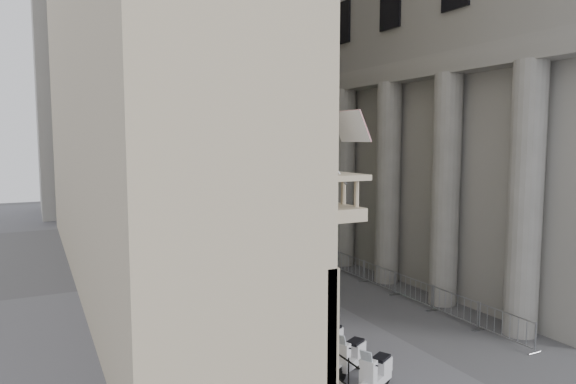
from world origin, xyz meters
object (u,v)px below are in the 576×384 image
object	(u,v)px
street_lamp	(195,171)
info_kiosk	(199,261)
security_tent	(176,212)
pedestrian_b	(245,233)
pedestrian_a	(202,223)

from	to	relation	value
street_lamp	info_kiosk	distance (m)	4.92
security_tent	pedestrian_b	xyz separation A→B (m)	(4.84, 0.48, -1.82)
security_tent	street_lamp	xyz separation A→B (m)	(-0.16, -4.80, 2.86)
pedestrian_a	pedestrian_b	distance (m)	4.87
pedestrian_b	info_kiosk	bearing A→B (deg)	73.39
security_tent	pedestrian_a	distance (m)	6.20
info_kiosk	pedestrian_a	world-z (taller)	pedestrian_a
security_tent	street_lamp	distance (m)	5.59
security_tent	pedestrian_a	xyz separation A→B (m)	(3.18, 5.06, -1.67)
security_tent	pedestrian_b	distance (m)	5.20
security_tent	street_lamp	bearing A→B (deg)	-91.93
info_kiosk	security_tent	bearing A→B (deg)	103.26
info_kiosk	pedestrian_a	bearing A→B (deg)	90.51
street_lamp	pedestrian_b	size ratio (longest dim) A/B	5.41
security_tent	info_kiosk	distance (m)	6.88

